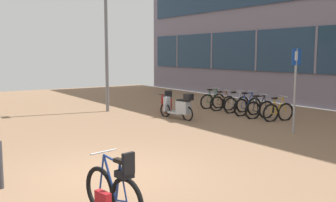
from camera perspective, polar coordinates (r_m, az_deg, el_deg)
ground at (r=8.90m, az=-0.05°, el=-9.46°), size 21.00×40.00×0.13m
bicycle_foreground at (r=6.05m, az=-8.13°, el=-13.35°), size 0.60×1.44×1.13m
bicycle_rack_00 at (r=14.91m, az=15.99°, el=-1.57°), size 1.35×0.47×0.97m
bicycle_rack_01 at (r=15.31m, az=13.41°, el=-1.25°), size 1.33×0.47×0.99m
bicycle_rack_02 at (r=15.95m, az=11.71°, el=-0.82°), size 1.45×0.48×1.03m
bicycle_rack_03 at (r=16.60m, az=10.12°, el=-0.53°), size 1.39×0.48×0.99m
bicycle_rack_04 at (r=17.11m, az=8.09°, el=-0.32°), size 1.25×0.47×0.94m
bicycle_rack_05 at (r=17.75m, az=6.64°, el=0.00°), size 1.34×0.48×0.97m
scooter_near at (r=16.19m, az=-0.16°, el=-0.23°), size 0.94×1.51×1.01m
scooter_mid at (r=14.70m, az=1.77°, el=-0.91°), size 0.62×1.79×1.04m
parking_sign at (r=12.59m, az=18.32°, el=2.71°), size 0.40×0.07×2.65m
lamp_post at (r=16.82m, az=-9.14°, el=10.27°), size 0.20×0.52×6.30m
bollard_near at (r=7.89m, az=-23.66°, el=-8.66°), size 0.12×0.12×0.90m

